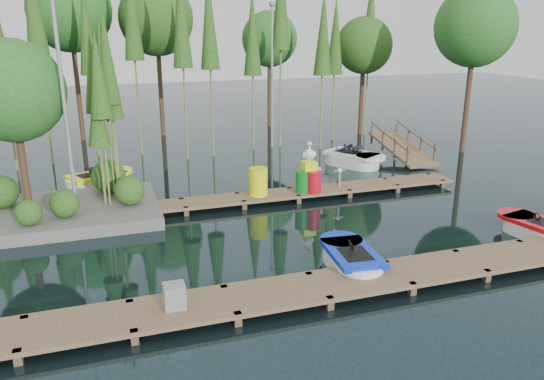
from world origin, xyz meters
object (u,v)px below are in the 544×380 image
object	(u,v)px
yellow_barrel	(258,182)
drum_cluster	(310,177)
utility_cabinet	(174,296)
boat_blue	(351,260)
boat_yellow_far	(98,180)
island	(41,123)
boat_red	(537,230)

from	to	relation	value
yellow_barrel	drum_cluster	xyz separation A→B (m)	(1.93, -0.15, 0.04)
utility_cabinet	drum_cluster	bearing A→B (deg)	48.99
boat_blue	boat_yellow_far	size ratio (longest dim) A/B	0.91
yellow_barrel	drum_cluster	distance (m)	1.93
island	drum_cluster	distance (m)	9.23
utility_cabinet	yellow_barrel	size ratio (longest dim) A/B	0.56
island	yellow_barrel	xyz separation A→B (m)	(6.95, -0.79, -2.38)
boat_blue	boat_red	world-z (taller)	boat_blue
boat_blue	yellow_barrel	distance (m)	6.01
boat_red	boat_yellow_far	bearing A→B (deg)	130.62
boat_red	yellow_barrel	world-z (taller)	yellow_barrel
boat_red	utility_cabinet	size ratio (longest dim) A/B	4.74
drum_cluster	boat_red	bearing A→B (deg)	-47.40
island	boat_blue	distance (m)	10.62
boat_yellow_far	utility_cabinet	size ratio (longest dim) A/B	5.30
utility_cabinet	drum_cluster	distance (m)	9.08
boat_red	utility_cabinet	xyz separation A→B (m)	(-11.09, -1.27, 0.34)
island	utility_cabinet	size ratio (longest dim) A/B	12.03
boat_yellow_far	island	bearing A→B (deg)	-121.68
boat_yellow_far	drum_cluster	xyz separation A→B (m)	(7.37, -3.97, 0.56)
island	boat_yellow_far	bearing A→B (deg)	63.58
boat_red	yellow_barrel	xyz separation A→B (m)	(-7.06, 5.73, 0.56)
island	yellow_barrel	distance (m)	7.39
utility_cabinet	yellow_barrel	distance (m)	8.08
island	yellow_barrel	world-z (taller)	island
boat_blue	boat_yellow_far	xyz separation A→B (m)	(-6.17, 9.76, 0.03)
island	utility_cabinet	xyz separation A→B (m)	(2.92, -7.79, -2.60)
utility_cabinet	boat_yellow_far	bearing A→B (deg)	97.45
island	boat_yellow_far	distance (m)	4.45
yellow_barrel	island	bearing A→B (deg)	173.51
boat_red	boat_blue	bearing A→B (deg)	169.85
boat_blue	utility_cabinet	distance (m)	4.89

